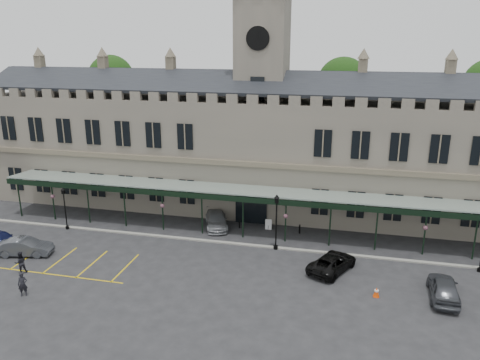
% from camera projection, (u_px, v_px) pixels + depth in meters
% --- Properties ---
extents(ground, '(140.00, 140.00, 0.00)m').
position_uv_depth(ground, '(223.00, 273.00, 37.42)').
color(ground, '#252527').
extents(station_building, '(60.00, 10.36, 17.30)m').
position_uv_depth(station_building, '(261.00, 150.00, 50.37)').
color(station_building, '#655F54').
rests_on(station_building, ground).
extents(clock_tower, '(5.60, 5.60, 24.80)m').
position_uv_depth(clock_tower, '(262.00, 87.00, 48.53)').
color(clock_tower, '#655F54').
rests_on(clock_tower, ground).
extents(canopy, '(50.00, 4.10, 4.30)m').
position_uv_depth(canopy, '(244.00, 212.00, 43.68)').
color(canopy, '#8C9E93').
rests_on(canopy, ground).
extents(kerb, '(60.00, 0.40, 0.12)m').
position_uv_depth(kerb, '(239.00, 244.00, 42.53)').
color(kerb, gray).
rests_on(kerb, ground).
extents(parking_markings, '(16.00, 6.00, 0.01)m').
position_uv_depth(parking_markings, '(57.00, 263.00, 39.10)').
color(parking_markings, gold).
rests_on(parking_markings, ground).
extents(tree_behind_left, '(6.00, 6.00, 16.00)m').
position_uv_depth(tree_behind_left, '(111.00, 79.00, 61.84)').
color(tree_behind_left, '#332314').
rests_on(tree_behind_left, ground).
extents(tree_behind_mid, '(6.00, 6.00, 16.00)m').
position_uv_depth(tree_behind_mid, '(343.00, 84.00, 55.25)').
color(tree_behind_mid, '#332314').
rests_on(tree_behind_mid, ground).
extents(lamp_post_left, '(0.41, 0.41, 4.29)m').
position_uv_depth(lamp_post_left, '(65.00, 205.00, 45.33)').
color(lamp_post_left, black).
rests_on(lamp_post_left, ground).
extents(lamp_post_mid, '(0.49, 0.49, 5.13)m').
position_uv_depth(lamp_post_mid, '(276.00, 217.00, 40.78)').
color(lamp_post_mid, black).
rests_on(lamp_post_mid, ground).
extents(traffic_cone, '(0.46, 0.46, 0.74)m').
position_uv_depth(traffic_cone, '(376.00, 292.00, 33.86)').
color(traffic_cone, '#E74107').
rests_on(traffic_cone, ground).
extents(sign_board, '(0.63, 0.05, 1.09)m').
position_uv_depth(sign_board, '(268.00, 225.00, 45.73)').
color(sign_board, black).
rests_on(sign_board, ground).
extents(bollard_left, '(0.15, 0.15, 0.82)m').
position_uv_depth(bollard_left, '(240.00, 224.00, 46.13)').
color(bollard_left, black).
rests_on(bollard_left, ground).
extents(bollard_right, '(0.15, 0.15, 0.87)m').
position_uv_depth(bollard_right, '(300.00, 229.00, 44.90)').
color(bollard_right, black).
rests_on(bollard_right, ground).
extents(car_left_a, '(4.56, 2.41, 1.48)m').
position_uv_depth(car_left_a, '(1.00, 239.00, 41.88)').
color(car_left_a, black).
rests_on(car_left_a, ground).
extents(car_left_b, '(4.85, 2.57, 1.52)m').
position_uv_depth(car_left_b, '(25.00, 247.00, 40.30)').
color(car_left_b, '#3D4045').
rests_on(car_left_b, ground).
extents(car_taxi, '(3.62, 5.40, 1.45)m').
position_uv_depth(car_taxi, '(216.00, 220.00, 46.41)').
color(car_taxi, gray).
rests_on(car_taxi, ground).
extents(car_van, '(4.30, 5.52, 1.39)m').
position_uv_depth(car_van, '(332.00, 263.00, 37.60)').
color(car_van, black).
rests_on(car_van, ground).
extents(car_right_a, '(2.16, 4.88, 1.63)m').
position_uv_depth(car_right_a, '(444.00, 288.00, 33.47)').
color(car_right_a, '#3D4045').
rests_on(car_right_a, ground).
extents(person_a, '(0.79, 0.68, 1.82)m').
position_uv_depth(person_a, '(23.00, 284.00, 33.84)').
color(person_a, black).
rests_on(person_a, ground).
extents(person_b, '(1.10, 1.10, 1.80)m').
position_uv_depth(person_b, '(21.00, 262.00, 37.17)').
color(person_b, black).
rests_on(person_b, ground).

